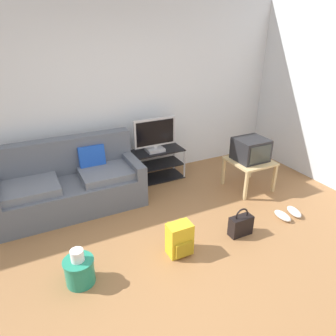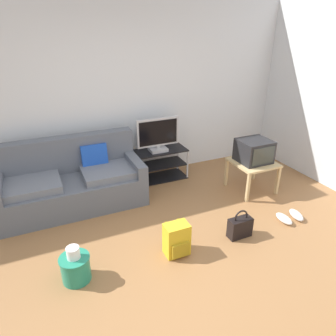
{
  "view_description": "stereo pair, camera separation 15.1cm",
  "coord_description": "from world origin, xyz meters",
  "px_view_note": "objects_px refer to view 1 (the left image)",
  "views": [
    {
      "loc": [
        -1.15,
        -2.05,
        2.33
      ],
      "look_at": [
        0.38,
        1.02,
        0.71
      ],
      "focal_mm": 33.0,
      "sensor_mm": 36.0,
      "label": 1
    },
    {
      "loc": [
        -1.02,
        -2.12,
        2.33
      ],
      "look_at": [
        0.38,
        1.02,
        0.71
      ],
      "focal_mm": 33.0,
      "sensor_mm": 36.0,
      "label": 2
    }
  ],
  "objects_px": {
    "couch": "(70,184)",
    "side_table": "(250,164)",
    "crt_tv": "(251,150)",
    "flat_tv": "(155,135)",
    "handbag": "(241,225)",
    "tv_stand": "(155,165)",
    "cleaning_bucket": "(79,269)",
    "backpack": "(180,239)",
    "sneakers_pair": "(288,214)"
  },
  "relations": [
    {
      "from": "couch",
      "to": "side_table",
      "type": "height_order",
      "value": "couch"
    },
    {
      "from": "couch",
      "to": "crt_tv",
      "type": "distance_m",
      "value": 2.64
    },
    {
      "from": "flat_tv",
      "to": "handbag",
      "type": "bearing_deg",
      "value": -80.04
    },
    {
      "from": "tv_stand",
      "to": "cleaning_bucket",
      "type": "xyz_separation_m",
      "value": [
        -1.58,
        -1.72,
        -0.09
      ]
    },
    {
      "from": "backpack",
      "to": "handbag",
      "type": "xyz_separation_m",
      "value": [
        0.82,
        -0.03,
        -0.05
      ]
    },
    {
      "from": "handbag",
      "to": "sneakers_pair",
      "type": "height_order",
      "value": "handbag"
    },
    {
      "from": "couch",
      "to": "handbag",
      "type": "height_order",
      "value": "couch"
    },
    {
      "from": "side_table",
      "to": "sneakers_pair",
      "type": "relative_size",
      "value": 1.71
    },
    {
      "from": "crt_tv",
      "to": "backpack",
      "type": "relative_size",
      "value": 1.2
    },
    {
      "from": "side_table",
      "to": "crt_tv",
      "type": "xyz_separation_m",
      "value": [
        0.0,
        0.02,
        0.23
      ]
    },
    {
      "from": "couch",
      "to": "flat_tv",
      "type": "xyz_separation_m",
      "value": [
        1.38,
        0.21,
        0.42
      ]
    },
    {
      "from": "couch",
      "to": "flat_tv",
      "type": "bearing_deg",
      "value": 8.87
    },
    {
      "from": "tv_stand",
      "to": "flat_tv",
      "type": "bearing_deg",
      "value": -90.0
    },
    {
      "from": "couch",
      "to": "backpack",
      "type": "xyz_separation_m",
      "value": [
        0.87,
        -1.54,
        -0.15
      ]
    },
    {
      "from": "tv_stand",
      "to": "sneakers_pair",
      "type": "bearing_deg",
      "value": -57.99
    },
    {
      "from": "tv_stand",
      "to": "flat_tv",
      "type": "height_order",
      "value": "flat_tv"
    },
    {
      "from": "cleaning_bucket",
      "to": "sneakers_pair",
      "type": "bearing_deg",
      "value": -1.66
    },
    {
      "from": "cleaning_bucket",
      "to": "side_table",
      "type": "bearing_deg",
      "value": 16.29
    },
    {
      "from": "couch",
      "to": "handbag",
      "type": "xyz_separation_m",
      "value": [
        1.69,
        -1.57,
        -0.2
      ]
    },
    {
      "from": "backpack",
      "to": "sneakers_pair",
      "type": "height_order",
      "value": "backpack"
    },
    {
      "from": "flat_tv",
      "to": "handbag",
      "type": "height_order",
      "value": "flat_tv"
    },
    {
      "from": "side_table",
      "to": "sneakers_pair",
      "type": "bearing_deg",
      "value": -92.44
    },
    {
      "from": "flat_tv",
      "to": "side_table",
      "type": "xyz_separation_m",
      "value": [
        1.16,
        -0.9,
        -0.36
      ]
    },
    {
      "from": "couch",
      "to": "side_table",
      "type": "distance_m",
      "value": 2.63
    },
    {
      "from": "cleaning_bucket",
      "to": "sneakers_pair",
      "type": "xyz_separation_m",
      "value": [
        2.71,
        -0.08,
        -0.12
      ]
    },
    {
      "from": "backpack",
      "to": "sneakers_pair",
      "type": "xyz_separation_m",
      "value": [
        1.63,
        -0.02,
        -0.14
      ]
    },
    {
      "from": "crt_tv",
      "to": "handbag",
      "type": "bearing_deg",
      "value": -133.05
    },
    {
      "from": "flat_tv",
      "to": "cleaning_bucket",
      "type": "relative_size",
      "value": 1.72
    },
    {
      "from": "flat_tv",
      "to": "backpack",
      "type": "relative_size",
      "value": 1.8
    },
    {
      "from": "tv_stand",
      "to": "side_table",
      "type": "xyz_separation_m",
      "value": [
        1.16,
        -0.92,
        0.15
      ]
    },
    {
      "from": "crt_tv",
      "to": "sneakers_pair",
      "type": "height_order",
      "value": "crt_tv"
    },
    {
      "from": "crt_tv",
      "to": "sneakers_pair",
      "type": "distance_m",
      "value": 1.07
    },
    {
      "from": "backpack",
      "to": "flat_tv",
      "type": "bearing_deg",
      "value": 92.35
    },
    {
      "from": "handbag",
      "to": "side_table",
      "type": "bearing_deg",
      "value": 46.43
    },
    {
      "from": "cleaning_bucket",
      "to": "tv_stand",
      "type": "bearing_deg",
      "value": 47.38
    },
    {
      "from": "couch",
      "to": "handbag",
      "type": "distance_m",
      "value": 2.32
    },
    {
      "from": "couch",
      "to": "flat_tv",
      "type": "distance_m",
      "value": 1.46
    },
    {
      "from": "flat_tv",
      "to": "tv_stand",
      "type": "bearing_deg",
      "value": 90.0
    },
    {
      "from": "crt_tv",
      "to": "backpack",
      "type": "height_order",
      "value": "crt_tv"
    },
    {
      "from": "tv_stand",
      "to": "handbag",
      "type": "relative_size",
      "value": 2.53
    },
    {
      "from": "crt_tv",
      "to": "handbag",
      "type": "relative_size",
      "value": 1.24
    },
    {
      "from": "flat_tv",
      "to": "side_table",
      "type": "relative_size",
      "value": 1.13
    },
    {
      "from": "handbag",
      "to": "sneakers_pair",
      "type": "relative_size",
      "value": 1.04
    },
    {
      "from": "tv_stand",
      "to": "handbag",
      "type": "height_order",
      "value": "tv_stand"
    },
    {
      "from": "side_table",
      "to": "sneakers_pair",
      "type": "height_order",
      "value": "side_table"
    },
    {
      "from": "couch",
      "to": "sneakers_pair",
      "type": "height_order",
      "value": "couch"
    },
    {
      "from": "handbag",
      "to": "crt_tv",
      "type": "bearing_deg",
      "value": 46.95
    },
    {
      "from": "backpack",
      "to": "sneakers_pair",
      "type": "distance_m",
      "value": 1.63
    },
    {
      "from": "couch",
      "to": "backpack",
      "type": "distance_m",
      "value": 1.77
    },
    {
      "from": "cleaning_bucket",
      "to": "sneakers_pair",
      "type": "distance_m",
      "value": 2.71
    }
  ]
}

